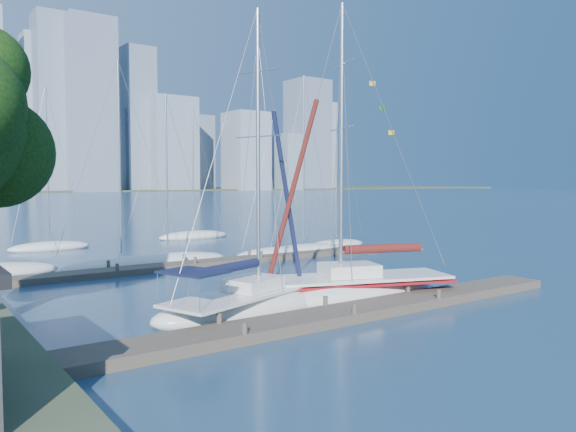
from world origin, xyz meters
TOP-DOWN VIEW (x-y plane):
  - ground at (0.00, 0.00)m, footprint 700.00×700.00m
  - near_dock at (0.00, 0.00)m, footprint 26.00×2.00m
  - far_dock at (2.00, 16.00)m, footprint 30.00×1.80m
  - sailboat_navy at (-2.78, 2.84)m, footprint 8.67×5.28m
  - sailboat_maroon at (3.56, 2.58)m, footprint 9.60×5.81m
  - bg_boat_1 at (-2.69, 18.30)m, footprint 8.09×3.76m
  - bg_boat_2 at (0.47, 18.27)m, footprint 8.66×5.32m
  - bg_boat_3 at (8.59, 17.33)m, footprint 6.97×3.43m
  - bg_boat_4 at (11.29, 17.41)m, footprint 8.54×4.71m
  - bg_boat_5 at (16.14, 19.20)m, footprint 5.87×2.19m
  - bg_boat_6 at (-4.22, 31.19)m, footprint 6.66×4.04m
  - bg_boat_7 at (9.41, 32.75)m, footprint 7.50×3.81m

SIDE VIEW (x-z plane):
  - ground at x=0.00m, z-range 0.00..0.00m
  - far_dock at x=2.00m, z-range 0.00..0.36m
  - near_dock at x=0.00m, z-range 0.00..0.40m
  - bg_boat_3 at x=8.59m, z-range -5.33..5.80m
  - bg_boat_2 at x=0.47m, z-range -5.62..6.11m
  - bg_boat_5 at x=16.14m, z-range -5.99..6.48m
  - bg_boat_4 at x=11.29m, z-range -6.72..7.23m
  - bg_boat_1 at x=-2.69m, z-range -6.51..7.04m
  - bg_boat_6 at x=-4.22m, z-range -6.49..7.02m
  - bg_boat_7 at x=9.41m, z-range -6.44..6.99m
  - sailboat_navy at x=-2.78m, z-range -5.63..7.75m
  - sailboat_maroon at x=3.56m, z-range -6.12..8.26m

